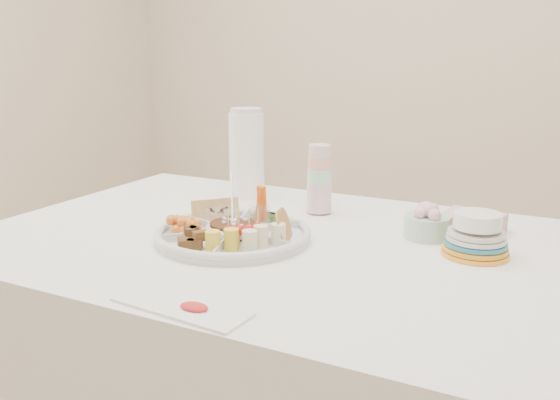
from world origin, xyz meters
The scene contains 16 objects.
wall_back centered at (0.00, 2.00, 1.35)m, with size 4.00×0.02×2.70m, color beige.
dining_table centered at (0.00, 0.00, 0.38)m, with size 1.52×1.02×0.76m, color white.
party_tray centered at (-0.09, -0.06, 0.78)m, with size 0.38×0.38×0.04m, color white.
bean_dip centered at (-0.09, -0.06, 0.79)m, with size 0.11×0.11×0.04m, color #502419.
tortillas centered at (0.03, -0.02, 0.80)m, with size 0.10×0.10×0.06m, color olive, non-canonical shape.
carrot_cucumber centered at (-0.06, 0.06, 0.82)m, with size 0.11×0.11×0.10m, color orange, non-canonical shape.
pita_raisins centered at (-0.19, 0.02, 0.80)m, with size 0.12×0.12×0.06m, color tan, non-canonical shape.
cherries centered at (-0.22, -0.10, 0.79)m, with size 0.11×0.11×0.05m, color orange, non-canonical shape.
granola_chunks centered at (-0.12, -0.19, 0.79)m, with size 0.09×0.09×0.04m, color #4A3020, non-canonical shape.
banana_tomato centered at (0.00, -0.15, 0.82)m, with size 0.11×0.11×0.09m, color #EBE75A, non-canonical shape.
cup_stack centered at (0.00, 0.26, 0.86)m, with size 0.07×0.07×0.20m, color #CDEBBF.
thermos centered at (-0.29, 0.34, 0.90)m, with size 0.11×0.11×0.29m, color white.
flower_bowl centered at (0.33, 0.17, 0.80)m, with size 0.11×0.11×0.09m, color #99BCAF.
napkin_stack centered at (0.43, 0.28, 0.78)m, with size 0.14×0.13×0.05m, color beige.
plate_stack centered at (0.46, 0.09, 0.81)m, with size 0.15×0.15×0.10m, color yellow.
placemat centered at (0.03, -0.45, 0.76)m, with size 0.27×0.09×0.01m, color white.
Camera 1 is at (0.65, -1.26, 1.22)m, focal length 38.00 mm.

